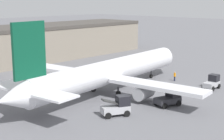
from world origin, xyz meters
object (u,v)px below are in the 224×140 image
(baggage_tug, at_px, (169,98))
(pushback_tug, at_px, (212,82))
(airplane, at_px, (108,72))
(belt_loader_truck, at_px, (118,106))
(ground_crew_worker, at_px, (175,76))

(baggage_tug, bearing_deg, pushback_tug, 16.54)
(airplane, relative_size, belt_loader_truck, 10.54)
(baggage_tug, relative_size, pushback_tug, 1.20)
(airplane, bearing_deg, baggage_tug, -89.10)
(airplane, bearing_deg, pushback_tug, -43.57)
(airplane, relative_size, baggage_tug, 10.48)
(airplane, height_order, ground_crew_worker, airplane)
(belt_loader_truck, distance_m, pushback_tug, 20.08)
(airplane, relative_size, pushback_tug, 12.59)
(airplane, xyz_separation_m, ground_crew_worker, (13.78, -3.16, -2.39))
(ground_crew_worker, relative_size, baggage_tug, 0.43)
(ground_crew_worker, bearing_deg, pushback_tug, 113.34)
(baggage_tug, distance_m, belt_loader_truck, 8.17)
(baggage_tug, xyz_separation_m, pushback_tug, (12.12, -0.22, -0.03))
(airplane, bearing_deg, ground_crew_worker, -18.14)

